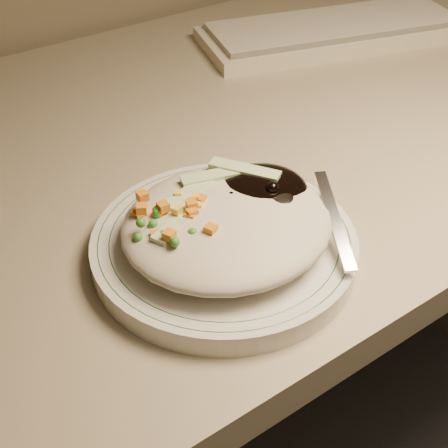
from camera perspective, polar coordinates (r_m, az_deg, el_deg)
desk at (r=0.87m, az=-3.07°, el=-3.32°), size 1.40×0.70×0.74m
plate at (r=0.57m, az=0.00°, el=-2.02°), size 0.24×0.24×0.02m
plate_rim at (r=0.57m, az=0.00°, el=-1.26°), size 0.23×0.23×0.00m
meal at (r=0.56m, az=0.41°, el=0.57°), size 0.21×0.19×0.05m
keyboard at (r=1.03m, az=10.04°, el=16.99°), size 0.44×0.25×0.03m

